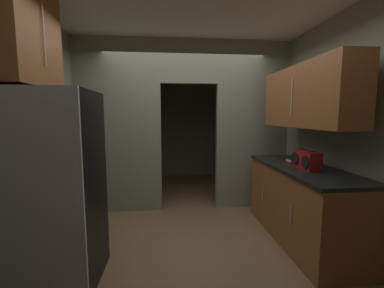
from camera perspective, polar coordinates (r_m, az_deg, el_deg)
ground at (r=3.20m, az=0.05°, el=-22.30°), size 20.00×20.00×0.00m
kitchen_overhead_slab at (r=3.40m, az=-0.63°, el=27.49°), size 3.81×6.47×0.06m
kitchen_partition at (r=4.03m, az=-1.90°, el=5.19°), size 3.41×0.12×2.73m
adjoining_room_shell at (r=5.68m, az=-2.78°, el=4.73°), size 3.41×2.36×2.73m
kitchen_flank_right at (r=2.97m, az=37.67°, el=1.69°), size 0.10×3.73×2.73m
refrigerator at (r=2.59m, az=-28.90°, el=-9.14°), size 0.73×0.76×1.76m
lower_cabinet_run at (r=3.45m, az=23.67°, el=-12.26°), size 0.69×1.81×0.93m
upper_cabinet_counterside at (r=3.29m, az=24.73°, el=9.81°), size 0.36×1.63×0.72m
upper_cabinet_fridgeside at (r=2.78m, az=-34.43°, el=20.13°), size 0.36×0.80×0.91m
boombox at (r=3.19m, az=24.76°, el=-3.34°), size 0.17×0.37×0.24m
book_stack at (r=3.54m, az=21.99°, el=-3.49°), size 0.13×0.16×0.07m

